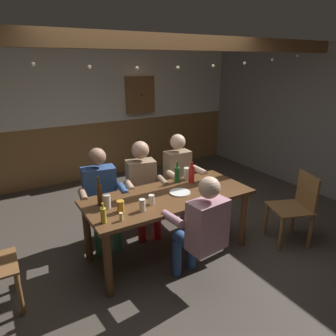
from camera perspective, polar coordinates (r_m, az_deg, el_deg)
ground_plane at (r=3.75m, az=0.61°, el=-15.67°), size 7.34×7.34×0.00m
back_wall_upper at (r=5.84m, az=-15.21°, el=14.52°), size 6.11×0.12×1.35m
back_wall_wainscot at (r=6.04m, az=-14.23°, el=3.11°), size 6.11×0.12×1.06m
ceiling_beam at (r=3.36m, az=-2.32°, el=22.34°), size 5.50×0.14×0.16m
dining_table at (r=3.47m, az=0.14°, el=-6.57°), size 1.86×0.80×0.74m
person_0 at (r=3.77m, az=-12.30°, el=-4.51°), size 0.56×0.56×1.19m
person_1 at (r=3.95m, az=-4.70°, el=-2.81°), size 0.55×0.58×1.20m
person_2 at (r=4.21m, az=2.30°, el=-1.32°), size 0.50×0.49×1.22m
person_3 at (r=3.00m, az=6.29°, el=-10.76°), size 0.54×0.54×1.18m
chair_empty_near_left at (r=4.08m, az=22.60°, el=-6.49°), size 0.57×0.57×0.88m
table_candle at (r=2.92m, az=-8.67°, el=-8.90°), size 0.04×0.04×0.08m
plate_0 at (r=3.47m, az=2.20°, el=-4.54°), size 0.24×0.24×0.01m
bottle_0 at (r=2.90m, az=-11.86°, el=-8.49°), size 0.05×0.05×0.20m
bottle_1 at (r=3.74m, az=1.71°, el=-1.19°), size 0.07×0.07×0.26m
bottle_2 at (r=3.23m, az=-12.53°, el=-4.72°), size 0.05×0.05×0.31m
bottle_3 at (r=3.74m, az=4.38°, el=-1.14°), size 0.07×0.07×0.26m
pint_glass_0 at (r=3.06m, az=-4.79°, el=-6.84°), size 0.06×0.06×0.12m
pint_glass_1 at (r=3.16m, az=-11.23°, el=-6.07°), size 0.08×0.08×0.15m
pint_glass_2 at (r=3.84m, az=3.51°, el=-1.05°), size 0.08×0.08×0.15m
pint_glass_3 at (r=3.20m, az=-3.08°, el=-5.86°), size 0.06×0.06×0.10m
pint_glass_4 at (r=3.07m, az=-8.77°, el=-7.01°), size 0.08×0.08×0.12m
wall_dart_cabinet at (r=6.10m, az=-5.17°, el=13.36°), size 0.56×0.15×0.70m
string_lights at (r=3.31m, az=-1.84°, el=18.95°), size 4.32×0.04×0.17m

